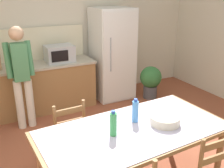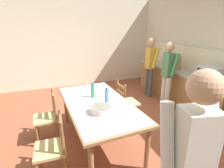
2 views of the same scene
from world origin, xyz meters
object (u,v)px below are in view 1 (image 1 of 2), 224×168
refrigerator (113,54)px  bottle_near_centre (113,124)px  person_at_counter (21,73)px  potted_plant (151,80)px  microwave (59,54)px  dining_table (134,135)px  bottle_off_centre (135,111)px  serving_bowl (165,119)px  chair_side_far_left (67,133)px

refrigerator → bottle_near_centre: 2.85m
refrigerator → bottle_near_centre: refrigerator is taller
bottle_near_centre → refrigerator: bearing=62.8°
person_at_counter → potted_plant: 2.56m
microwave → bottle_near_centre: size_ratio=1.85×
microwave → potted_plant: bearing=-14.5°
bottle_near_centre → potted_plant: bottle_near_centre is taller
microwave → bottle_near_centre: microwave is taller
dining_table → potted_plant: (1.71, 2.10, -0.32)m
bottle_near_centre → bottle_off_centre: same height
person_at_counter → microwave: bearing=-56.0°
refrigerator → person_at_counter: (-1.85, -0.50, 0.02)m
microwave → serving_bowl: size_ratio=1.56×
bottle_off_centre → microwave: bearing=92.8°
refrigerator → serving_bowl: size_ratio=5.66×
serving_bowl → person_at_counter: (-1.15, 2.08, 0.10)m
refrigerator → dining_table: 2.74m
serving_bowl → chair_side_far_left: (-0.85, 0.83, -0.38)m
dining_table → bottle_near_centre: bearing=-177.2°
dining_table → potted_plant: bearing=50.8°
microwave → potted_plant: microwave is taller
microwave → refrigerator: bearing=-1.0°
chair_side_far_left → potted_plant: size_ratio=1.36×
person_at_counter → bottle_near_centre: bearing=-165.1°
potted_plant → refrigerator: bearing=146.8°
bottle_off_centre → person_at_counter: (-0.89, 1.89, 0.02)m
dining_table → bottle_off_centre: bearing=54.5°
dining_table → microwave: bearing=90.5°
bottle_near_centre → potted_plant: 2.93m
serving_bowl → microwave: bearing=98.3°
refrigerator → bottle_off_centre: (-0.96, -2.39, -0.01)m
chair_side_far_left → person_at_counter: bearing=-78.3°
refrigerator → serving_bowl: 2.68m
serving_bowl → person_at_counter: bearing=118.9°
microwave → person_at_counter: size_ratio=0.30×
refrigerator → potted_plant: (0.66, -0.43, -0.52)m
dining_table → person_at_counter: (-0.79, 2.02, 0.22)m
microwave → chair_side_far_left: (-0.47, -1.77, -0.59)m
chair_side_far_left → person_at_counter: size_ratio=0.55×
microwave → potted_plant: 1.91m
microwave → person_at_counter: person_at_counter is taller
refrigerator → chair_side_far_left: size_ratio=1.99×
microwave → serving_bowl: (0.38, -2.60, -0.21)m
bottle_near_centre → bottle_off_centre: bearing=22.7°
bottle_near_centre → bottle_off_centre: 0.37m
refrigerator → person_at_counter: size_ratio=1.10×
bottle_near_centre → chair_side_far_left: (-0.24, 0.79, -0.46)m
bottle_off_centre → person_at_counter: 2.09m
dining_table → person_at_counter: 2.19m
microwave → chair_side_far_left: microwave is taller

